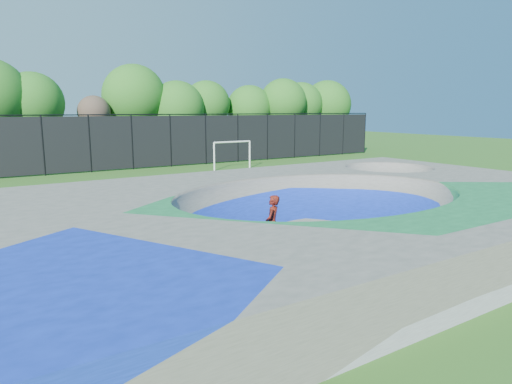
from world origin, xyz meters
TOP-DOWN VIEW (x-y plane):
  - ground at (0.00, 0.00)m, footprint 120.00×120.00m
  - skate_deck at (0.00, 0.00)m, footprint 22.00×14.00m
  - skater at (-2.82, -0.97)m, footprint 0.78×0.75m
  - skateboard at (-2.82, -0.97)m, footprint 0.74×0.67m
  - soccer_goal at (6.22, 17.11)m, footprint 3.14×0.12m
  - fence at (0.00, 21.00)m, footprint 48.09×0.09m
  - treeline at (1.09, 26.38)m, footprint 51.98×6.86m

SIDE VIEW (x-z plane):
  - ground at x=0.00m, z-range 0.00..0.00m
  - skateboard at x=-2.82m, z-range 0.00..0.05m
  - skate_deck at x=0.00m, z-range 0.00..1.50m
  - skater at x=-2.82m, z-range 0.00..1.80m
  - soccer_goal at x=6.22m, z-range 0.40..2.48m
  - fence at x=0.00m, z-range 0.08..4.12m
  - treeline at x=1.09m, z-range 0.76..8.96m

